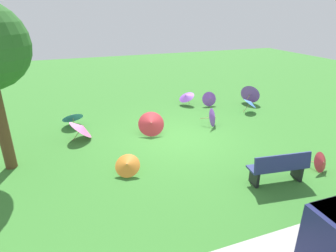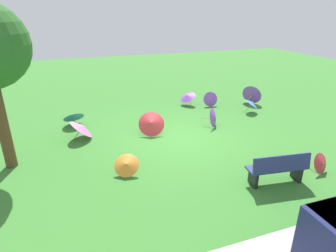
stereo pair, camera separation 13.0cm
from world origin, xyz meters
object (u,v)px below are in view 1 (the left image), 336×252
object	(u,v)px
parasol_red_1	(151,123)
parasol_purple_0	(210,99)
parasol_red_0	(322,162)
parasol_orange_1	(127,165)
park_bench	(279,167)
parasol_purple_3	(214,117)
parasol_purple_2	(251,94)
parasol_blue_1	(251,103)
parasol_purple_1	(186,96)
parasol_blue_0	(72,116)
parasol_pink_0	(82,128)

from	to	relation	value
parasol_red_1	parasol_purple_0	bearing A→B (deg)	-148.16
parasol_red_0	parasol_orange_1	size ratio (longest dim) A/B	0.74
park_bench	parasol_purple_3	world-z (taller)	park_bench
parasol_purple_0	parasol_red_1	distance (m)	4.25
parasol_purple_2	parasol_purple_3	bearing A→B (deg)	32.84
parasol_purple_0	parasol_orange_1	world-z (taller)	parasol_purple_0
parasol_purple_0	parasol_blue_1	world-z (taller)	parasol_purple_0
park_bench	parasol_orange_1	bearing A→B (deg)	-25.72
parasol_purple_1	park_bench	bearing A→B (deg)	86.42
parasol_blue_0	parasol_orange_1	distance (m)	4.53
park_bench	parasol_purple_2	size ratio (longest dim) A/B	1.63
parasol_orange_1	parasol_pink_0	bearing A→B (deg)	-72.04
park_bench	parasol_red_1	size ratio (longest dim) A/B	1.50
parasol_blue_0	parasol_red_0	bearing A→B (deg)	136.43
park_bench	parasol_pink_0	xyz separation A→B (m)	(4.61, -4.69, -0.04)
parasol_blue_1	parasol_red_0	bearing A→B (deg)	76.89
parasol_pink_0	parasol_blue_1	bearing A→B (deg)	-177.35
parasol_orange_1	parasol_purple_3	size ratio (longest dim) A/B	1.15
parasol_blue_1	parasol_purple_2	distance (m)	1.39
park_bench	parasol_orange_1	world-z (taller)	park_bench
parasol_blue_0	parasol_purple_0	bearing A→B (deg)	-177.28
parasol_red_0	parasol_purple_3	size ratio (longest dim) A/B	0.85
parasol_blue_1	parasol_purple_3	bearing A→B (deg)	21.27
parasol_purple_0	parasol_red_1	size ratio (longest dim) A/B	0.66
park_bench	parasol_purple_0	xyz separation A→B (m)	(-1.41, -6.43, -0.12)
parasol_purple_0	parasol_orange_1	size ratio (longest dim) A/B	0.82
parasol_pink_0	parasol_blue_0	bearing A→B (deg)	-80.10
parasol_blue_1	parasol_pink_0	xyz separation A→B (m)	(7.33, 0.34, -0.01)
parasol_blue_0	parasol_purple_3	distance (m)	5.58
parasol_purple_1	parasol_pink_0	world-z (taller)	parasol_pink_0
parasol_purple_0	parasol_red_1	world-z (taller)	parasol_red_1
parasol_blue_1	parasol_orange_1	distance (m)	7.17
parasol_blue_0	park_bench	bearing A→B (deg)	128.40
parasol_purple_1	parasol_purple_2	size ratio (longest dim) A/B	0.94
parasol_purple_0	parasol_purple_3	xyz separation A→B (m)	(1.06, 2.32, 0.03)
parasol_pink_0	parasol_orange_1	xyz separation A→B (m)	(-0.95, 2.93, -0.10)
parasol_blue_0	parasol_pink_0	world-z (taller)	parasol_pink_0
parasol_red_0	parasol_purple_0	distance (m)	6.40
parasol_purple_0	parasol_orange_1	bearing A→B (deg)	42.64
parasol_red_0	parasol_purple_1	world-z (taller)	parasol_purple_1
parasol_purple_1	parasol_purple_3	distance (m)	2.86
parasol_blue_1	parasol_orange_1	size ratio (longest dim) A/B	0.94
parasol_red_0	parasol_purple_1	size ratio (longest dim) A/B	0.69
parasol_purple_0	parasol_blue_1	xyz separation A→B (m)	(-1.31, 1.40, 0.09)
parasol_pink_0	parasol_purple_2	world-z (taller)	parasol_purple_2
parasol_purple_3	parasol_purple_0	bearing A→B (deg)	-114.57
parasol_blue_0	parasol_purple_2	world-z (taller)	parasol_purple_2
parasol_purple_0	parasol_orange_1	xyz separation A→B (m)	(5.07, 4.67, -0.02)
parasol_purple_1	parasol_purple_2	world-z (taller)	parasol_purple_2
parasol_purple_2	parasol_purple_3	world-z (taller)	parasol_purple_2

